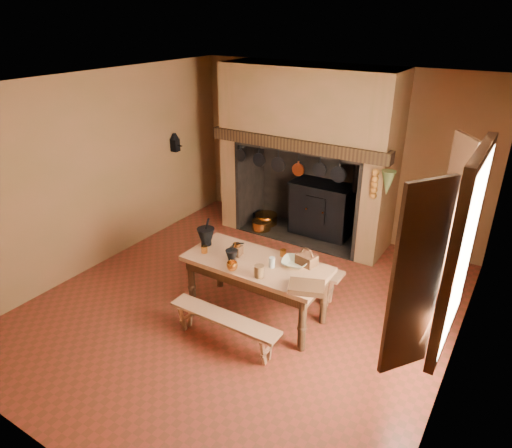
{
  "coord_description": "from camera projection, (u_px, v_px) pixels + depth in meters",
  "views": [
    {
      "loc": [
        2.78,
        -4.15,
        3.51
      ],
      "look_at": [
        -0.01,
        0.3,
        1.06
      ],
      "focal_mm": 32.0,
      "sensor_mm": 36.0,
      "label": 1
    }
  ],
  "objects": [
    {
      "name": "floor",
      "position": [
        245.0,
        305.0,
        6.01
      ],
      "size": [
        5.5,
        5.5,
        0.0
      ],
      "primitive_type": "plane",
      "color": "maroon",
      "rests_on": "ground"
    },
    {
      "name": "ceiling",
      "position": [
        242.0,
        85.0,
        4.82
      ],
      "size": [
        5.5,
        5.5,
        0.0
      ],
      "primitive_type": "plane",
      "rotation": [
        3.14,
        0.0,
        0.0
      ],
      "color": "silver",
      "rests_on": "back_wall"
    },
    {
      "name": "back_wall",
      "position": [
        335.0,
        152.0,
        7.53
      ],
      "size": [
        5.0,
        0.02,
        2.8
      ],
      "primitive_type": "cube",
      "color": "brown",
      "rests_on": "floor"
    },
    {
      "name": "wall_left",
      "position": [
        100.0,
        172.0,
        6.62
      ],
      "size": [
        0.02,
        5.5,
        2.8
      ],
      "primitive_type": "cube",
      "color": "brown",
      "rests_on": "floor"
    },
    {
      "name": "wall_right",
      "position": [
        469.0,
        263.0,
        4.21
      ],
      "size": [
        0.02,
        5.5,
        2.8
      ],
      "primitive_type": "cube",
      "color": "brown",
      "rests_on": "floor"
    },
    {
      "name": "wall_front",
      "position": [
        34.0,
        332.0,
        3.3
      ],
      "size": [
        5.0,
        0.02,
        2.8
      ],
      "primitive_type": "cube",
      "color": "brown",
      "rests_on": "floor"
    },
    {
      "name": "chimney_breast",
      "position": [
        308.0,
        131.0,
        7.16
      ],
      "size": [
        2.95,
        0.96,
        2.8
      ],
      "color": "brown",
      "rests_on": "floor"
    },
    {
      "name": "iron_range",
      "position": [
        322.0,
        209.0,
        7.7
      ],
      "size": [
        1.12,
        0.55,
        1.6
      ],
      "color": "black",
      "rests_on": "floor"
    },
    {
      "name": "hearth_pans",
      "position": [
        264.0,
        221.0,
        8.18
      ],
      "size": [
        0.51,
        0.62,
        0.2
      ],
      "color": "orange",
      "rests_on": "floor"
    },
    {
      "name": "hanging_pans",
      "position": [
        290.0,
        166.0,
        6.98
      ],
      "size": [
        1.92,
        0.29,
        0.27
      ],
      "color": "black",
      "rests_on": "chimney_breast"
    },
    {
      "name": "onion_string",
      "position": [
        374.0,
        184.0,
        6.34
      ],
      "size": [
        0.12,
        0.1,
        0.46
      ],
      "primitive_type": null,
      "color": "#A4621E",
      "rests_on": "chimney_breast"
    },
    {
      "name": "herb_bunch",
      "position": [
        388.0,
        183.0,
        6.23
      ],
      "size": [
        0.2,
        0.2,
        0.35
      ],
      "primitive_type": "cone",
      "rotation": [
        3.14,
        0.0,
        0.0
      ],
      "color": "#4C592A",
      "rests_on": "chimney_breast"
    },
    {
      "name": "window",
      "position": [
        448.0,
        247.0,
        3.85
      ],
      "size": [
        0.39,
        1.75,
        1.76
      ],
      "color": "white",
      "rests_on": "wall_right"
    },
    {
      "name": "wall_coffee_mill",
      "position": [
        175.0,
        141.0,
        7.72
      ],
      "size": [
        0.23,
        0.16,
        0.31
      ],
      "color": "black",
      "rests_on": "wall_left"
    },
    {
      "name": "work_table",
      "position": [
        256.0,
        270.0,
        5.55
      ],
      "size": [
        1.77,
        0.79,
        0.77
      ],
      "color": "#B27A51",
      "rests_on": "floor"
    },
    {
      "name": "bench_front",
      "position": [
        224.0,
        324.0,
        5.18
      ],
      "size": [
        1.39,
        0.24,
        0.39
      ],
      "color": "#B27A51",
      "rests_on": "floor"
    },
    {
      "name": "bench_back",
      "position": [
        283.0,
        267.0,
        6.2
      ],
      "size": [
        1.69,
        0.3,
        0.47
      ],
      "color": "#B27A51",
      "rests_on": "floor"
    },
    {
      "name": "mortar_large",
      "position": [
        206.0,
        236.0,
        5.85
      ],
      "size": [
        0.23,
        0.23,
        0.39
      ],
      "rotation": [
        0.0,
        0.0,
        -0.12
      ],
      "color": "black",
      "rests_on": "work_table"
    },
    {
      "name": "mortar_small",
      "position": [
        232.0,
        255.0,
        5.48
      ],
      "size": [
        0.15,
        0.15,
        0.26
      ],
      "rotation": [
        0.0,
        0.0,
        -0.02
      ],
      "color": "black",
      "rests_on": "work_table"
    },
    {
      "name": "coffee_grinder",
      "position": [
        237.0,
        250.0,
        5.62
      ],
      "size": [
        0.17,
        0.14,
        0.2
      ],
      "rotation": [
        0.0,
        0.0,
        0.09
      ],
      "color": "#361C11",
      "rests_on": "work_table"
    },
    {
      "name": "brass_mug_a",
      "position": [
        204.0,
        249.0,
        5.69
      ],
      "size": [
        0.09,
        0.09,
        0.09
      ],
      "primitive_type": "cylinder",
      "rotation": [
        0.0,
        0.0,
        -0.12
      ],
      "color": "orange",
      "rests_on": "work_table"
    },
    {
      "name": "brass_mug_b",
      "position": [
        283.0,
        253.0,
        5.62
      ],
      "size": [
        0.1,
        0.1,
        0.09
      ],
      "primitive_type": "cylinder",
      "rotation": [
        0.0,
        0.0,
        0.41
      ],
      "color": "orange",
      "rests_on": "work_table"
    },
    {
      "name": "mixing_bowl",
      "position": [
        295.0,
        263.0,
        5.4
      ],
      "size": [
        0.38,
        0.38,
        0.08
      ],
      "primitive_type": "imported",
      "rotation": [
        0.0,
        0.0,
        0.21
      ],
      "color": "#B0AD87",
      "rests_on": "work_table"
    },
    {
      "name": "stoneware_crock",
      "position": [
        259.0,
        271.0,
        5.16
      ],
      "size": [
        0.13,
        0.13,
        0.14
      ],
      "primitive_type": "cylinder",
      "rotation": [
        0.0,
        0.0,
        -0.17
      ],
      "color": "brown",
      "rests_on": "work_table"
    },
    {
      "name": "glass_jar",
      "position": [
        272.0,
        262.0,
        5.36
      ],
      "size": [
        0.09,
        0.09,
        0.13
      ],
      "primitive_type": "cylinder",
      "rotation": [
        0.0,
        0.0,
        0.22
      ],
      "color": "beige",
      "rests_on": "work_table"
    },
    {
      "name": "wicker_basket",
      "position": [
        307.0,
        259.0,
        5.41
      ],
      "size": [
        0.26,
        0.22,
        0.22
      ],
      "rotation": [
        0.0,
        0.0,
        -0.23
      ],
      "color": "#492616",
      "rests_on": "work_table"
    },
    {
      "name": "wooden_tray",
      "position": [
        307.0,
        287.0,
        4.93
      ],
      "size": [
        0.46,
        0.4,
        0.07
      ],
      "primitive_type": "cube",
      "rotation": [
        0.0,
        0.0,
        0.38
      ],
      "color": "#361C11",
      "rests_on": "work_table"
    },
    {
      "name": "brass_cup",
      "position": [
        232.0,
        266.0,
        5.3
      ],
      "size": [
        0.15,
        0.15,
        0.1
      ],
      "primitive_type": "imported",
      "rotation": [
        0.0,
        0.0,
        -0.13
      ],
      "color": "orange",
      "rests_on": "work_table"
    }
  ]
}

